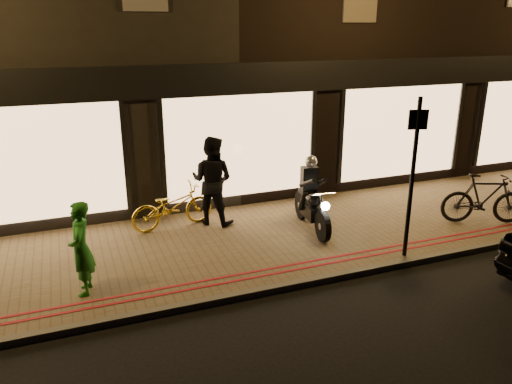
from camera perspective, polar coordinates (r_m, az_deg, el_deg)
ground at (r=8.87m, az=7.14°, el=-10.50°), size 90.00×90.00×0.00m
sidewalk at (r=10.46m, az=1.97°, el=-5.32°), size 50.00×4.00×0.12m
kerb_stone at (r=8.88m, az=7.00°, el=-10.02°), size 50.00×0.14×0.12m
red_kerb_lines at (r=9.25m, az=5.55°, el=-8.33°), size 50.00×0.26×0.01m
building_row at (r=16.22m, az=-8.14°, el=18.20°), size 48.00×10.11×8.50m
motorcycle at (r=10.66m, az=6.36°, el=-1.06°), size 0.63×1.94×1.59m
sign_post at (r=9.43m, az=17.50°, el=2.36°), size 0.34×0.13×3.00m
bicycle_gold at (r=10.84m, az=-9.55°, el=-1.65°), size 1.89×0.90×0.95m
bicycle_dark at (r=12.01m, az=24.65°, el=-0.70°), size 1.92×1.22×1.12m
person_green at (r=8.48m, az=-19.36°, el=-6.11°), size 0.46×0.62×1.56m
person_dark at (r=10.82m, az=-5.05°, el=1.30°), size 1.20×1.17×1.95m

